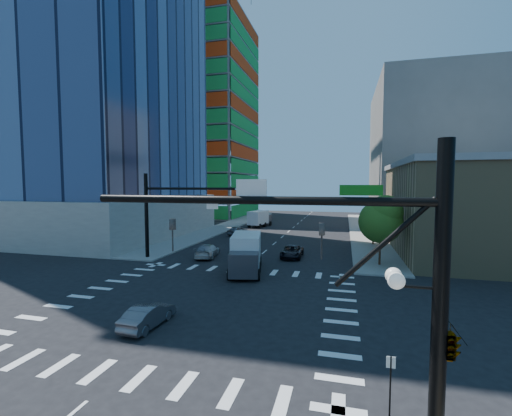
% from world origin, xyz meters
% --- Properties ---
extents(ground, '(160.00, 160.00, 0.00)m').
position_xyz_m(ground, '(0.00, 0.00, 0.00)').
color(ground, black).
rests_on(ground, ground).
extents(road_markings, '(20.00, 20.00, 0.01)m').
position_xyz_m(road_markings, '(0.00, 0.00, 0.01)').
color(road_markings, silver).
rests_on(road_markings, ground).
extents(sidewalk_ne, '(5.00, 60.00, 0.15)m').
position_xyz_m(sidewalk_ne, '(12.50, 40.00, 0.07)').
color(sidewalk_ne, gray).
rests_on(sidewalk_ne, ground).
extents(sidewalk_nw, '(5.00, 60.00, 0.15)m').
position_xyz_m(sidewalk_nw, '(-12.50, 40.00, 0.07)').
color(sidewalk_nw, gray).
rests_on(sidewalk_nw, ground).
extents(office_tower, '(30.00, 30.00, 71.00)m').
position_xyz_m(office_tower, '(-30.00, 25.00, 35.13)').
color(office_tower, gray).
rests_on(office_tower, ground).
extents(construction_building, '(25.16, 34.50, 70.60)m').
position_xyz_m(construction_building, '(-27.41, 61.93, 24.61)').
color(construction_building, gray).
rests_on(construction_building, ground).
extents(commercial_building, '(20.50, 22.50, 10.60)m').
position_xyz_m(commercial_building, '(25.00, 22.00, 5.31)').
color(commercial_building, '#988258').
rests_on(commercial_building, ground).
extents(bg_building_ne, '(24.00, 30.00, 28.00)m').
position_xyz_m(bg_building_ne, '(27.00, 55.00, 14.00)').
color(bg_building_ne, slate).
rests_on(bg_building_ne, ground).
extents(signal_mast_se, '(10.51, 2.48, 9.00)m').
position_xyz_m(signal_mast_se, '(10.60, -11.50, 5.01)').
color(signal_mast_se, black).
rests_on(signal_mast_se, sidewalk_se).
extents(signal_mast_nw, '(10.20, 0.40, 9.00)m').
position_xyz_m(signal_mast_nw, '(-10.00, 11.50, 5.49)').
color(signal_mast_nw, black).
rests_on(signal_mast_nw, sidewalk_nw).
extents(tree_south, '(4.16, 4.16, 6.82)m').
position_xyz_m(tree_south, '(12.63, 13.90, 4.69)').
color(tree_south, '#382316').
rests_on(tree_south, sidewalk_ne).
extents(tree_north, '(3.54, 3.52, 5.78)m').
position_xyz_m(tree_north, '(12.93, 25.90, 3.99)').
color(tree_north, '#382316').
rests_on(tree_north, sidewalk_ne).
extents(no_parking_sign, '(0.30, 0.06, 2.20)m').
position_xyz_m(no_parking_sign, '(10.70, -9.00, 1.38)').
color(no_parking_sign, black).
rests_on(no_parking_sign, ground).
extents(car_nb_far, '(2.21, 4.68, 1.29)m').
position_xyz_m(car_nb_far, '(3.63, 15.78, 0.65)').
color(car_nb_far, black).
rests_on(car_nb_far, ground).
extents(car_sb_near, '(2.79, 5.21, 1.44)m').
position_xyz_m(car_sb_near, '(-5.42, 13.64, 0.72)').
color(car_sb_near, '#B9B9B9').
rests_on(car_sb_near, ground).
extents(car_sb_mid, '(2.73, 4.45, 1.42)m').
position_xyz_m(car_sb_mid, '(-7.15, 30.05, 0.71)').
color(car_sb_mid, gray).
rests_on(car_sb_mid, ground).
extents(car_sb_cross, '(1.51, 3.91, 1.27)m').
position_xyz_m(car_sb_cross, '(-1.51, -4.32, 0.63)').
color(car_sb_cross, '#57575D').
rests_on(car_sb_cross, ground).
extents(box_truck_near, '(4.03, 6.84, 3.36)m').
position_xyz_m(box_truck_near, '(0.52, 8.32, 1.49)').
color(box_truck_near, black).
rests_on(box_truck_near, ground).
extents(box_truck_far, '(3.58, 6.13, 3.02)m').
position_xyz_m(box_truck_far, '(-6.29, 41.46, 1.33)').
color(box_truck_far, black).
rests_on(box_truck_far, ground).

